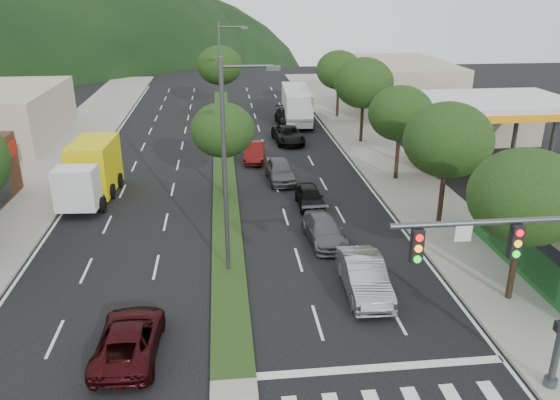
{
  "coord_description": "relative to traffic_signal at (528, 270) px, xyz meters",
  "views": [
    {
      "loc": [
        -0.06,
        -15.28,
        12.65
      ],
      "look_at": [
        2.74,
        10.29,
        2.63
      ],
      "focal_mm": 35.0,
      "sensor_mm": 36.0,
      "label": 1
    }
  ],
  "objects": [
    {
      "name": "box_truck",
      "position": [
        -17.48,
        20.45,
        -2.99
      ],
      "size": [
        3.13,
        7.24,
        3.5
      ],
      "rotation": [
        0.0,
        0.0,
        3.08
      ],
      "color": "silver",
      "rests_on": "ground"
    },
    {
      "name": "tree_r_c",
      "position": [
        2.97,
        21.54,
        0.1
      ],
      "size": [
        4.4,
        4.4,
        6.48
      ],
      "color": "black",
      "rests_on": "sidewalk_right"
    },
    {
      "name": "tree_r_b",
      "position": [
        2.97,
        13.54,
        0.39
      ],
      "size": [
        4.8,
        4.8,
        6.94
      ],
      "color": "black",
      "rests_on": "sidewalk_right"
    },
    {
      "name": "car_queue_b",
      "position": [
        -3.89,
        12.24,
        -4.01
      ],
      "size": [
        2.08,
        4.51,
        1.28
      ],
      "primitive_type": "imported",
      "rotation": [
        0.0,
        0.0,
        0.07
      ],
      "color": "#56565B",
      "rests_on": "ground"
    },
    {
      "name": "sidewalk_left",
      "position": [
        -22.03,
        26.54,
        -4.57
      ],
      "size": [
        6.0,
        90.0,
        0.15
      ],
      "primitive_type": "cube",
      "color": "gray",
      "rests_on": "ground"
    },
    {
      "name": "car_queue_e",
      "position": [
        -5.13,
        22.24,
        -3.88
      ],
      "size": [
        2.03,
        4.58,
        1.53
      ],
      "primitive_type": "imported",
      "rotation": [
        0.0,
        0.0,
        0.05
      ],
      "color": "#4B4A4F",
      "rests_on": "ground"
    },
    {
      "name": "tree_r_e",
      "position": [
        2.97,
        41.54,
        0.25
      ],
      "size": [
        4.6,
        4.6,
        6.71
      ],
      "color": "black",
      "rests_on": "sidewalk_right"
    },
    {
      "name": "tree_med_far",
      "position": [
        -9.03,
        45.54,
        0.36
      ],
      "size": [
        4.8,
        4.8,
        6.94
      ],
      "color": "black",
      "rests_on": "median"
    },
    {
      "name": "car_queue_a",
      "position": [
        -3.85,
        17.24,
        -4.0
      ],
      "size": [
        1.55,
        3.82,
        1.3
      ],
      "primitive_type": "imported",
      "rotation": [
        0.0,
        0.0,
        0.0
      ],
      "color": "black",
      "rests_on": "ground"
    },
    {
      "name": "tree_med_near",
      "position": [
        -9.03,
        19.54,
        -0.22
      ],
      "size": [
        4.0,
        4.0,
        6.02
      ],
      "color": "black",
      "rests_on": "median"
    },
    {
      "name": "gas_canopy",
      "position": [
        9.97,
        23.54,
        0.0
      ],
      "size": [
        12.2,
        8.2,
        5.25
      ],
      "color": "silver",
      "rests_on": "ground"
    },
    {
      "name": "streetlight_near",
      "position": [
        -8.82,
        9.54,
        0.94
      ],
      "size": [
        2.6,
        0.25,
        10.0
      ],
      "color": "#47494C",
      "rests_on": "ground"
    },
    {
      "name": "car_queue_d",
      "position": [
        -3.34,
        32.29,
        -3.95
      ],
      "size": [
        2.66,
        5.17,
        1.4
      ],
      "primitive_type": "imported",
      "rotation": [
        0.0,
        0.0,
        0.07
      ],
      "color": "black",
      "rests_on": "ground"
    },
    {
      "name": "bldg_right_far",
      "position": [
        10.47,
        45.54,
        -2.05
      ],
      "size": [
        10.0,
        16.0,
        5.2
      ],
      "primitive_type": "cube",
      "color": "#B0A98C",
      "rests_on": "ground"
    },
    {
      "name": "streetlight_mid",
      "position": [
        -8.82,
        34.54,
        0.94
      ],
      "size": [
        2.6,
        0.25,
        10.0
      ],
      "color": "#47494C",
      "rests_on": "ground"
    },
    {
      "name": "sidewalk_right",
      "position": [
        3.47,
        26.54,
        -4.57
      ],
      "size": [
        5.0,
        90.0,
        0.15
      ],
      "primitive_type": "cube",
      "color": "gray",
      "rests_on": "ground"
    },
    {
      "name": "sedan_silver",
      "position": [
        -3.11,
        6.87,
        -3.84
      ],
      "size": [
        1.82,
        4.92,
        1.61
      ],
      "primitive_type": "imported",
      "rotation": [
        0.0,
        0.0,
        -0.02
      ],
      "color": "#97999E",
      "rests_on": "ground"
    },
    {
      "name": "suv_maroon",
      "position": [
        -12.77,
        3.54,
        -3.98
      ],
      "size": [
        2.35,
        4.83,
        1.32
      ],
      "primitive_type": "imported",
      "rotation": [
        0.0,
        0.0,
        3.11
      ],
      "color": "black",
      "rests_on": "ground"
    },
    {
      "name": "ground",
      "position": [
        -9.03,
        1.54,
        -4.65
      ],
      "size": [
        160.0,
        160.0,
        0.0
      ],
      "primitive_type": "plane",
      "color": "black",
      "rests_on": "ground"
    },
    {
      "name": "median",
      "position": [
        -9.03,
        29.54,
        -4.59
      ],
      "size": [
        1.6,
        56.0,
        0.12
      ],
      "primitive_type": "cube",
      "color": "#1F3613",
      "rests_on": "ground"
    },
    {
      "name": "car_queue_c",
      "position": [
        -6.6,
        27.29,
        -3.94
      ],
      "size": [
        1.92,
        4.42,
        1.41
      ],
      "primitive_type": "imported",
      "rotation": [
        0.0,
        0.0,
        -0.1
      ],
      "color": "#4F0E0D",
      "rests_on": "ground"
    },
    {
      "name": "motorhome",
      "position": [
        -1.59,
        39.77,
        -2.84
      ],
      "size": [
        3.22,
        8.96,
        3.38
      ],
      "rotation": [
        0.0,
        0.0,
        -0.06
      ],
      "color": "silver",
      "rests_on": "ground"
    },
    {
      "name": "car_queue_f",
      "position": [
        -2.58,
        38.93,
        -3.88
      ],
      "size": [
        2.31,
        5.33,
        1.53
      ],
      "primitive_type": "imported",
      "rotation": [
        0.0,
        0.0,
        0.03
      ],
      "color": "black",
      "rests_on": "ground"
    },
    {
      "name": "tree_r_d",
      "position": [
        2.97,
        31.54,
        0.54
      ],
      "size": [
        5.0,
        5.0,
        7.17
      ],
      "color": "black",
      "rests_on": "sidewalk_right"
    },
    {
      "name": "bldg_left_far",
      "position": [
        -28.03,
        35.54,
        -2.35
      ],
      "size": [
        9.0,
        14.0,
        4.6
      ],
      "primitive_type": "cube",
      "color": "#B0A98C",
      "rests_on": "ground"
    },
    {
      "name": "tree_r_a",
      "position": [
        2.97,
        5.54,
        0.17
      ],
      "size": [
        4.6,
        4.6,
        6.63
      ],
      "color": "black",
      "rests_on": "sidewalk_right"
    },
    {
      "name": "traffic_signal",
      "position": [
        0.0,
        0.0,
        0.0
      ],
      "size": [
        6.12,
        0.4,
        7.0
      ],
      "color": "#47494C",
      "rests_on": "ground"
    }
  ]
}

